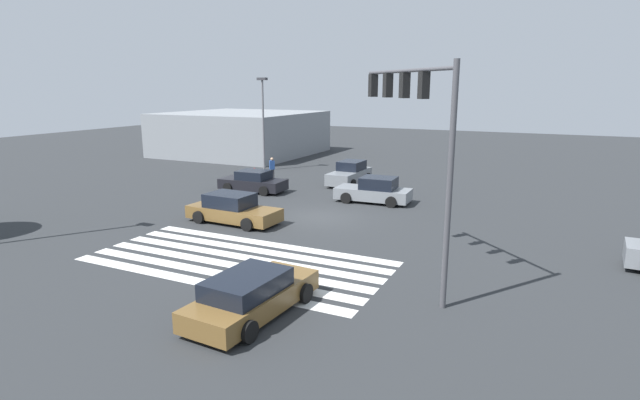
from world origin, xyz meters
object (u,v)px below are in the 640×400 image
(pedestrian, at_px, (272,168))
(fire_hydrant, at_px, (255,174))
(car_5, at_px, (233,209))
(street_light_pole_a, at_px, (263,115))
(car_3, at_px, (350,174))
(car_0, at_px, (375,191))
(car_4, at_px, (251,295))
(traffic_signal_mast, at_px, (417,121))
(car_2, at_px, (253,182))

(pedestrian, xyz_separation_m, fire_hydrant, (-1.32, -0.30, -0.50))
(car_5, xyz_separation_m, street_light_pole_a, (-7.14, 14.35, 3.79))
(car_3, bearing_deg, car_0, 38.28)
(street_light_pole_a, height_order, fire_hydrant, street_light_pole_a)
(car_0, height_order, car_4, car_0)
(pedestrian, bearing_deg, car_0, 25.28)
(car_0, distance_m, car_3, 5.77)
(traffic_signal_mast, xyz_separation_m, car_0, (-5.35, 11.27, -4.89))
(car_2, bearing_deg, car_0, -178.75)
(car_4, relative_size, pedestrian, 2.87)
(street_light_pole_a, bearing_deg, car_2, -62.85)
(car_2, height_order, car_5, car_5)
(car_2, bearing_deg, street_light_pole_a, -65.10)
(car_3, relative_size, street_light_pole_a, 0.60)
(car_2, xyz_separation_m, street_light_pole_a, (-3.85, 7.51, 3.83))
(car_2, relative_size, car_5, 0.91)
(pedestrian, xyz_separation_m, street_light_pole_a, (-2.92, 3.58, 3.53))
(car_0, relative_size, street_light_pole_a, 0.60)
(car_0, height_order, street_light_pole_a, street_light_pole_a)
(car_3, height_order, pedestrian, pedestrian)
(traffic_signal_mast, xyz_separation_m, car_2, (-13.51, 10.77, -4.94))
(car_4, relative_size, fire_hydrant, 5.58)
(car_4, bearing_deg, fire_hydrant, 36.55)
(car_0, xyz_separation_m, pedestrian, (-9.09, 3.43, 0.25))
(car_3, distance_m, fire_hydrant, 7.09)
(traffic_signal_mast, relative_size, car_4, 1.55)
(car_2, xyz_separation_m, car_3, (4.68, 5.10, 0.09))
(car_4, relative_size, street_light_pole_a, 0.65)
(car_3, bearing_deg, traffic_signal_mast, 30.24)
(street_light_pole_a, distance_m, fire_hydrant, 5.82)
(car_0, xyz_separation_m, car_3, (-3.48, 4.60, 0.04))
(car_0, bearing_deg, pedestrian, -23.39)
(car_3, bearing_deg, car_2, -41.38)
(fire_hydrant, bearing_deg, street_light_pole_a, 112.42)
(car_2, height_order, pedestrian, pedestrian)
(car_3, height_order, fire_hydrant, car_3)
(car_3, bearing_deg, street_light_pole_a, -104.63)
(car_3, distance_m, car_5, 12.03)
(pedestrian, bearing_deg, car_5, -22.66)
(traffic_signal_mast, xyz_separation_m, fire_hydrant, (-15.76, 14.41, -5.15))
(fire_hydrant, bearing_deg, car_3, 11.96)
(car_3, bearing_deg, pedestrian, -77.07)
(pedestrian, relative_size, street_light_pole_a, 0.23)
(car_4, xyz_separation_m, car_5, (-6.64, 8.37, 0.04))
(car_0, relative_size, car_4, 0.93)
(car_5, bearing_deg, car_2, 117.52)
(car_0, xyz_separation_m, car_2, (-8.16, -0.50, -0.05))
(pedestrian, distance_m, fire_hydrant, 1.44)
(car_4, bearing_deg, car_3, 18.18)
(car_2, bearing_deg, car_5, 113.41)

